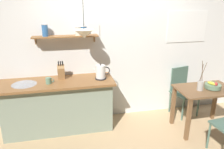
{
  "coord_description": "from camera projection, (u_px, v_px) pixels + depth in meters",
  "views": [
    {
      "loc": [
        -0.83,
        -3.14,
        2.16
      ],
      "look_at": [
        -0.1,
        0.25,
        0.95
      ],
      "focal_mm": 35.65,
      "sensor_mm": 36.0,
      "label": 1
    }
  ],
  "objects": [
    {
      "name": "back_wall",
      "position": [
        124.0,
        45.0,
        3.97
      ],
      "size": [
        6.8,
        0.11,
        2.7
      ],
      "color": "white",
      "rests_on": "ground_plane"
    },
    {
      "name": "fruit_bowl",
      "position": [
        213.0,
        86.0,
        3.61
      ],
      "size": [
        0.26,
        0.26,
        0.13
      ],
      "color": "slate",
      "rests_on": "dining_table"
    },
    {
      "name": "ground_plane",
      "position": [
        121.0,
        132.0,
        3.77
      ],
      "size": [
        14.0,
        14.0,
        0.0
      ],
      "primitive_type": "plane",
      "color": "tan"
    },
    {
      "name": "dining_table",
      "position": [
        205.0,
        96.0,
        3.68
      ],
      "size": [
        0.93,
        0.6,
        0.75
      ],
      "color": "brown",
      "rests_on": "ground_plane"
    },
    {
      "name": "coffee_mug_by_sink",
      "position": [
        49.0,
        81.0,
        3.46
      ],
      "size": [
        0.13,
        0.09,
        0.1
      ],
      "color": "slate",
      "rests_on": "kitchen_counter"
    },
    {
      "name": "twig_vase",
      "position": [
        200.0,
        85.0,
        3.54
      ],
      "size": [
        0.1,
        0.1,
        0.5
      ],
      "color": "#B7B2A8",
      "rests_on": "dining_table"
    },
    {
      "name": "electric_kettle",
      "position": [
        101.0,
        72.0,
        3.64
      ],
      "size": [
        0.27,
        0.18,
        0.26
      ],
      "color": "black",
      "rests_on": "kitchen_counter"
    },
    {
      "name": "knife_block",
      "position": [
        61.0,
        72.0,
        3.64
      ],
      "size": [
        0.11,
        0.19,
        0.31
      ],
      "color": "tan",
      "rests_on": "kitchen_counter"
    },
    {
      "name": "dining_chair_far",
      "position": [
        182.0,
        89.0,
        4.26
      ],
      "size": [
        0.52,
        0.51,
        0.9
      ],
      "color": "#4C6B5B",
      "rests_on": "ground_plane"
    },
    {
      "name": "pendant_lamp",
      "position": [
        84.0,
        34.0,
        3.27
      ],
      "size": [
        0.3,
        0.3,
        0.64
      ],
      "color": "black"
    },
    {
      "name": "wall_shelf",
      "position": [
        66.0,
        34.0,
        3.54
      ],
      "size": [
        1.05,
        0.2,
        0.32
      ],
      "color": "brown"
    },
    {
      "name": "kitchen_counter",
      "position": [
        59.0,
        105.0,
        3.72
      ],
      "size": [
        1.83,
        0.63,
        0.88
      ],
      "color": "gray",
      "rests_on": "ground_plane"
    }
  ]
}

